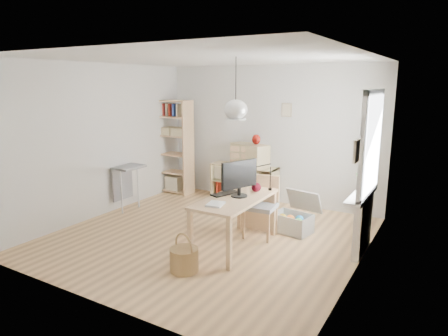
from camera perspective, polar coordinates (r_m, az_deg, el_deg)
The scene contains 20 objects.
ground at distance 6.36m, azimuth -2.18°, elevation -9.68°, with size 4.50×4.50×0.00m, color tan.
room_shell at distance 5.51m, azimuth 1.68°, elevation 8.35°, with size 4.50×4.50×4.50m.
window_unit at distance 5.71m, azimuth 20.37°, elevation 3.18°, with size 0.07×1.16×1.46m.
radiator at distance 5.99m, azimuth 19.22°, elevation -7.71°, with size 0.10×0.80×0.80m, color white.
windowsill at distance 5.87m, azimuth 19.03°, elevation -3.69°, with size 0.22×1.20×0.06m, color white.
desk at distance 5.76m, azimuth 1.60°, elevation -5.13°, with size 0.70×1.50×0.75m.
cube_shelf at distance 8.21m, azimuth 2.86°, elevation -2.45°, with size 1.40×0.38×0.72m.
tall_bookshelf at distance 8.65m, azimuth -7.20°, elevation 3.56°, with size 0.80×0.38×2.00m.
side_table at distance 7.65m, azimuth -13.75°, elevation -1.02°, with size 0.40×0.55×0.85m.
chair at distance 6.25m, azimuth 5.43°, elevation -4.91°, with size 0.50×0.50×0.94m.
wicker_basket at distance 5.24m, azimuth -5.72°, elevation -12.76°, with size 0.37×0.37×0.51m.
storage_chest at distance 6.58m, azimuth 10.03°, elevation -7.19°, with size 0.70×0.76×0.63m.
monitor at distance 5.71m, azimuth 2.20°, elevation -1.24°, with size 0.28×0.57×0.52m.
keyboard at distance 5.89m, azimuth 0.14°, elevation -3.67°, with size 0.16×0.43×0.02m, color black.
task_lamp at distance 6.11m, azimuth 4.92°, elevation -0.65°, with size 0.37×0.14×0.39m.
yarn_ball at distance 6.02m, azimuth 4.62°, elevation -2.75°, with size 0.14×0.14×0.14m, color #4E0A13.
paper_tray at distance 5.38m, azimuth -1.22°, elevation -5.18°, with size 0.21×0.26×0.03m, color white.
drawer_chest at distance 7.97m, azimuth 3.70°, elevation 1.85°, with size 0.79×0.36×0.45m, color beige.
red_vase at distance 7.86m, azimuth 4.62°, elevation 4.09°, with size 0.17×0.17×0.20m, color maroon.
potted_plant at distance 6.09m, azimuth 19.49°, elevation -1.40°, with size 0.27×0.24×0.30m, color #255821.
Camera 1 is at (3.20, -4.97, 2.37)m, focal length 32.00 mm.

